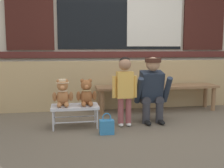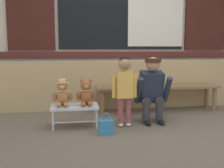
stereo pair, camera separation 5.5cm
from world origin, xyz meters
TOP-DOWN VIEW (x-y plane):
  - ground_plane at (0.00, 0.00)m, footprint 60.00×60.00m
  - brick_low_wall at (0.00, 1.43)m, footprint 6.40×0.25m
  - shop_facade at (0.00, 1.94)m, footprint 6.53×0.26m
  - wooden_bench_long at (0.47, 1.06)m, footprint 2.10×0.40m
  - small_display_bench at (-0.95, 0.33)m, footprint 0.64×0.36m
  - teddy_bear_with_hat at (-1.11, 0.33)m, footprint 0.28×0.27m
  - teddy_bear_plain at (-0.79, 0.33)m, footprint 0.28×0.26m
  - child_standing at (-0.27, 0.26)m, footprint 0.35×0.18m
  - adult_crouching at (0.17, 0.42)m, footprint 0.50×0.49m
  - handbag_on_ground at (-0.57, -0.06)m, footprint 0.18×0.11m

SIDE VIEW (x-z plane):
  - ground_plane at x=0.00m, z-range 0.00..0.00m
  - handbag_on_ground at x=-0.57m, z-range -0.04..0.23m
  - small_display_bench at x=-0.95m, z-range 0.12..0.42m
  - wooden_bench_long at x=0.47m, z-range 0.15..0.59m
  - brick_low_wall at x=0.00m, z-range 0.00..0.85m
  - teddy_bear_plain at x=-0.79m, z-range 0.28..0.65m
  - teddy_bear_with_hat at x=-1.11m, z-range 0.29..0.65m
  - adult_crouching at x=0.17m, z-range 0.01..0.96m
  - child_standing at x=-0.27m, z-range 0.11..1.07m
  - shop_facade at x=0.00m, z-range 0.01..3.46m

